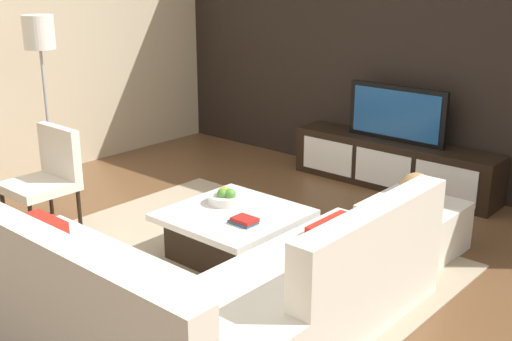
{
  "coord_description": "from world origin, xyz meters",
  "views": [
    {
      "loc": [
        3.05,
        -3.24,
        2.2
      ],
      "look_at": [
        -0.33,
        0.62,
        0.54
      ],
      "focal_mm": 44.61,
      "sensor_mm": 36.0,
      "label": 1
    }
  ],
  "objects_px": {
    "television": "(397,114)",
    "sectional_couch": "(198,294)",
    "coffee_table": "(234,233)",
    "ottoman": "(413,227)",
    "media_console": "(393,164)",
    "floor_lamp": "(40,45)",
    "accent_chair_near": "(48,172)",
    "decorative_ball": "(416,189)",
    "fruit_bowl": "(226,197)",
    "book_stack": "(244,221)"
  },
  "relations": [
    {
      "from": "television",
      "to": "sectional_couch",
      "type": "height_order",
      "value": "television"
    },
    {
      "from": "coffee_table",
      "to": "ottoman",
      "type": "relative_size",
      "value": 1.38
    },
    {
      "from": "media_console",
      "to": "floor_lamp",
      "type": "distance_m",
      "value": 3.69
    },
    {
      "from": "accent_chair_near",
      "to": "decorative_ball",
      "type": "distance_m",
      "value": 3.12
    },
    {
      "from": "media_console",
      "to": "sectional_couch",
      "type": "bearing_deg",
      "value": -81.18
    },
    {
      "from": "accent_chair_near",
      "to": "coffee_table",
      "type": "bearing_deg",
      "value": 21.35
    },
    {
      "from": "fruit_bowl",
      "to": "book_stack",
      "type": "xyz_separation_m",
      "value": [
        0.4,
        -0.22,
        -0.03
      ]
    },
    {
      "from": "sectional_couch",
      "to": "coffee_table",
      "type": "relative_size",
      "value": 2.44
    },
    {
      "from": "accent_chair_near",
      "to": "fruit_bowl",
      "type": "bearing_deg",
      "value": 26.58
    },
    {
      "from": "ottoman",
      "to": "book_stack",
      "type": "height_order",
      "value": "book_stack"
    },
    {
      "from": "coffee_table",
      "to": "accent_chair_near",
      "type": "height_order",
      "value": "accent_chair_near"
    },
    {
      "from": "accent_chair_near",
      "to": "floor_lamp",
      "type": "distance_m",
      "value": 1.36
    },
    {
      "from": "accent_chair_near",
      "to": "decorative_ball",
      "type": "height_order",
      "value": "accent_chair_near"
    },
    {
      "from": "coffee_table",
      "to": "floor_lamp",
      "type": "distance_m",
      "value": 2.77
    },
    {
      "from": "media_console",
      "to": "accent_chair_near",
      "type": "xyz_separation_m",
      "value": [
        -1.78,
        -2.87,
        0.24
      ]
    },
    {
      "from": "ottoman",
      "to": "fruit_bowl",
      "type": "relative_size",
      "value": 2.5
    },
    {
      "from": "coffee_table",
      "to": "decorative_ball",
      "type": "distance_m",
      "value": 1.48
    },
    {
      "from": "book_stack",
      "to": "accent_chair_near",
      "type": "bearing_deg",
      "value": -166.6
    },
    {
      "from": "accent_chair_near",
      "to": "fruit_bowl",
      "type": "relative_size",
      "value": 3.11
    },
    {
      "from": "media_console",
      "to": "television",
      "type": "distance_m",
      "value": 0.53
    },
    {
      "from": "ottoman",
      "to": "media_console",
      "type": "bearing_deg",
      "value": 125.48
    },
    {
      "from": "coffee_table",
      "to": "decorative_ball",
      "type": "relative_size",
      "value": 3.76
    },
    {
      "from": "accent_chair_near",
      "to": "decorative_ball",
      "type": "relative_size",
      "value": 3.4
    },
    {
      "from": "accent_chair_near",
      "to": "floor_lamp",
      "type": "xyz_separation_m",
      "value": [
        -0.78,
        0.5,
        0.98
      ]
    },
    {
      "from": "book_stack",
      "to": "fruit_bowl",
      "type": "bearing_deg",
      "value": 151.36
    },
    {
      "from": "fruit_bowl",
      "to": "decorative_ball",
      "type": "height_order",
      "value": "decorative_ball"
    },
    {
      "from": "media_console",
      "to": "ottoman",
      "type": "bearing_deg",
      "value": -54.52
    },
    {
      "from": "sectional_couch",
      "to": "fruit_bowl",
      "type": "relative_size",
      "value": 8.39
    },
    {
      "from": "sectional_couch",
      "to": "accent_chair_near",
      "type": "relative_size",
      "value": 2.7
    },
    {
      "from": "sectional_couch",
      "to": "book_stack",
      "type": "distance_m",
      "value": 0.94
    },
    {
      "from": "ottoman",
      "to": "book_stack",
      "type": "distance_m",
      "value": 1.41
    },
    {
      "from": "floor_lamp",
      "to": "ottoman",
      "type": "distance_m",
      "value": 3.85
    },
    {
      "from": "television",
      "to": "ottoman",
      "type": "distance_m",
      "value": 1.65
    },
    {
      "from": "media_console",
      "to": "coffee_table",
      "type": "relative_size",
      "value": 2.28
    },
    {
      "from": "accent_chair_near",
      "to": "floor_lamp",
      "type": "height_order",
      "value": "floor_lamp"
    },
    {
      "from": "fruit_bowl",
      "to": "sectional_couch",
      "type": "bearing_deg",
      "value": -53.64
    },
    {
      "from": "television",
      "to": "fruit_bowl",
      "type": "height_order",
      "value": "television"
    },
    {
      "from": "television",
      "to": "accent_chair_near",
      "type": "relative_size",
      "value": 1.23
    },
    {
      "from": "media_console",
      "to": "book_stack",
      "type": "distance_m",
      "value": 2.42
    },
    {
      "from": "coffee_table",
      "to": "book_stack",
      "type": "height_order",
      "value": "book_stack"
    },
    {
      "from": "accent_chair_near",
      "to": "decorative_ball",
      "type": "bearing_deg",
      "value": 33.61
    },
    {
      "from": "coffee_table",
      "to": "decorative_ball",
      "type": "xyz_separation_m",
      "value": [
        1.0,
        1.04,
        0.33
      ]
    },
    {
      "from": "television",
      "to": "book_stack",
      "type": "height_order",
      "value": "television"
    },
    {
      "from": "sectional_couch",
      "to": "fruit_bowl",
      "type": "xyz_separation_m",
      "value": [
        -0.78,
        1.07,
        0.15
      ]
    },
    {
      "from": "sectional_couch",
      "to": "coffee_table",
      "type": "distance_m",
      "value": 1.15
    },
    {
      "from": "sectional_couch",
      "to": "book_stack",
      "type": "xyz_separation_m",
      "value": [
        -0.39,
        0.85,
        0.12
      ]
    },
    {
      "from": "accent_chair_near",
      "to": "ottoman",
      "type": "distance_m",
      "value": 3.13
    },
    {
      "from": "accent_chair_near",
      "to": "fruit_bowl",
      "type": "xyz_separation_m",
      "value": [
        1.5,
        0.67,
        -0.05
      ]
    },
    {
      "from": "sectional_couch",
      "to": "floor_lamp",
      "type": "xyz_separation_m",
      "value": [
        -3.07,
        0.9,
        1.18
      ]
    },
    {
      "from": "media_console",
      "to": "television",
      "type": "height_order",
      "value": "television"
    }
  ]
}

